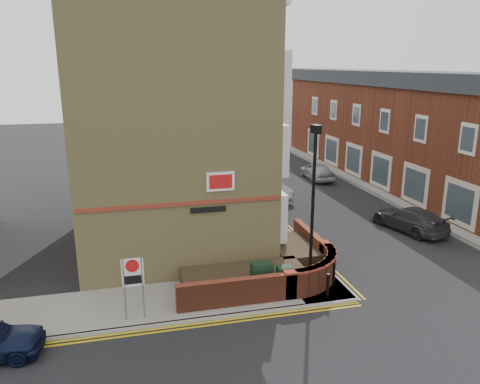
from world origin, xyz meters
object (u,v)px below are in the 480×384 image
object	(u,v)px
utility_cabinet_large	(262,278)
silver_car_near	(264,187)
lamppost	(313,208)
zone_sign	(133,277)

from	to	relation	value
utility_cabinet_large	silver_car_near	distance (m)	13.32
lamppost	silver_car_near	xyz separation A→B (m)	(2.00, 12.84, -2.57)
lamppost	zone_sign	size ratio (longest dim) A/B	2.86
utility_cabinet_large	zone_sign	size ratio (longest dim) A/B	0.55
utility_cabinet_large	zone_sign	xyz separation A→B (m)	(-4.70, -0.80, 0.92)
utility_cabinet_large	silver_car_near	xyz separation A→B (m)	(3.90, 12.74, 0.05)
utility_cabinet_large	zone_sign	world-z (taller)	zone_sign
lamppost	silver_car_near	size ratio (longest dim) A/B	1.34
zone_sign	silver_car_near	distance (m)	16.06
lamppost	utility_cabinet_large	world-z (taller)	lamppost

